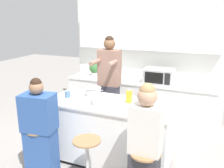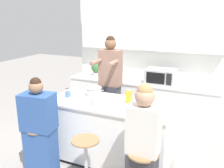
{
  "view_description": "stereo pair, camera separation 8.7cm",
  "coord_description": "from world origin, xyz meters",
  "px_view_note": "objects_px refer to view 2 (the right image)",
  "views": [
    {
      "loc": [
        1.32,
        -3.07,
        2.14
      ],
      "look_at": [
        0.0,
        0.08,
        1.18
      ],
      "focal_mm": 40.0,
      "sensor_mm": 36.0,
      "label": 1
    },
    {
      "loc": [
        1.4,
        -3.04,
        2.14
      ],
      "look_at": [
        0.0,
        0.08,
        1.18
      ],
      "focal_mm": 40.0,
      "sensor_mm": 36.0,
      "label": 2
    }
  ],
  "objects_px": {
    "person_wrapped_blanket": "(40,131)",
    "potted_plant": "(96,69)",
    "bar_stool_leftmost": "(41,150)",
    "person_seated_near": "(143,152)",
    "person_cooking": "(110,89)",
    "juice_carton": "(129,97)",
    "kitchen_island": "(110,132)",
    "coffee_cup_near": "(68,94)",
    "bar_stool_center": "(86,164)",
    "coffee_cup_far": "(152,108)",
    "cooking_pot": "(94,91)",
    "microwave": "(161,76)",
    "fruit_bowl": "(144,102)"
  },
  "relations": [
    {
      "from": "person_wrapped_blanket",
      "to": "potted_plant",
      "type": "bearing_deg",
      "value": 89.86
    },
    {
      "from": "bar_stool_leftmost",
      "to": "fruit_bowl",
      "type": "relative_size",
      "value": 2.97
    },
    {
      "from": "person_wrapped_blanket",
      "to": "potted_plant",
      "type": "height_order",
      "value": "person_wrapped_blanket"
    },
    {
      "from": "cooking_pot",
      "to": "coffee_cup_far",
      "type": "xyz_separation_m",
      "value": [
        0.99,
        -0.26,
        -0.02
      ]
    },
    {
      "from": "bar_stool_leftmost",
      "to": "potted_plant",
      "type": "xyz_separation_m",
      "value": [
        -0.29,
        2.21,
        0.68
      ]
    },
    {
      "from": "bar_stool_center",
      "to": "person_wrapped_blanket",
      "type": "bearing_deg",
      "value": 179.55
    },
    {
      "from": "kitchen_island",
      "to": "fruit_bowl",
      "type": "relative_size",
      "value": 7.8
    },
    {
      "from": "kitchen_island",
      "to": "bar_stool_leftmost",
      "type": "relative_size",
      "value": 2.63
    },
    {
      "from": "bar_stool_leftmost",
      "to": "potted_plant",
      "type": "height_order",
      "value": "potted_plant"
    },
    {
      "from": "cooking_pot",
      "to": "coffee_cup_near",
      "type": "xyz_separation_m",
      "value": [
        -0.33,
        -0.22,
        -0.02
      ]
    },
    {
      "from": "person_seated_near",
      "to": "coffee_cup_near",
      "type": "relative_size",
      "value": 12.99
    },
    {
      "from": "coffee_cup_near",
      "to": "microwave",
      "type": "bearing_deg",
      "value": 55.51
    },
    {
      "from": "bar_stool_center",
      "to": "microwave",
      "type": "relative_size",
      "value": 1.26
    },
    {
      "from": "coffee_cup_far",
      "to": "cooking_pot",
      "type": "bearing_deg",
      "value": 165.27
    },
    {
      "from": "cooking_pot",
      "to": "juice_carton",
      "type": "xyz_separation_m",
      "value": [
        0.6,
        -0.08,
        0.02
      ]
    },
    {
      "from": "bar_stool_leftmost",
      "to": "juice_carton",
      "type": "height_order",
      "value": "juice_carton"
    },
    {
      "from": "fruit_bowl",
      "to": "microwave",
      "type": "xyz_separation_m",
      "value": [
        -0.1,
        1.34,
        0.06
      ]
    },
    {
      "from": "kitchen_island",
      "to": "coffee_cup_near",
      "type": "distance_m",
      "value": 0.84
    },
    {
      "from": "coffee_cup_near",
      "to": "person_wrapped_blanket",
      "type": "bearing_deg",
      "value": -91.71
    },
    {
      "from": "bar_stool_center",
      "to": "person_cooking",
      "type": "bearing_deg",
      "value": 102.15
    },
    {
      "from": "kitchen_island",
      "to": "juice_carton",
      "type": "distance_m",
      "value": 0.61
    },
    {
      "from": "bar_stool_leftmost",
      "to": "person_seated_near",
      "type": "relative_size",
      "value": 0.47
    },
    {
      "from": "bar_stool_center",
      "to": "person_wrapped_blanket",
      "type": "height_order",
      "value": "person_wrapped_blanket"
    },
    {
      "from": "person_cooking",
      "to": "coffee_cup_near",
      "type": "relative_size",
      "value": 15.94
    },
    {
      "from": "bar_stool_center",
      "to": "kitchen_island",
      "type": "bearing_deg",
      "value": 90.0
    },
    {
      "from": "bar_stool_leftmost",
      "to": "person_wrapped_blanket",
      "type": "xyz_separation_m",
      "value": [
        0.03,
        -0.02,
        0.3
      ]
    },
    {
      "from": "person_cooking",
      "to": "juice_carton",
      "type": "relative_size",
      "value": 9.29
    },
    {
      "from": "fruit_bowl",
      "to": "person_seated_near",
      "type": "bearing_deg",
      "value": -73.49
    },
    {
      "from": "bar_stool_leftmost",
      "to": "person_wrapped_blanket",
      "type": "distance_m",
      "value": 0.3
    },
    {
      "from": "kitchen_island",
      "to": "cooking_pot",
      "type": "xyz_separation_m",
      "value": [
        -0.35,
        0.17,
        0.53
      ]
    },
    {
      "from": "coffee_cup_far",
      "to": "microwave",
      "type": "height_order",
      "value": "microwave"
    },
    {
      "from": "person_seated_near",
      "to": "fruit_bowl",
      "type": "distance_m",
      "value": 0.91
    },
    {
      "from": "coffee_cup_far",
      "to": "juice_carton",
      "type": "bearing_deg",
      "value": 155.42
    },
    {
      "from": "person_wrapped_blanket",
      "to": "coffee_cup_near",
      "type": "distance_m",
      "value": 0.73
    },
    {
      "from": "microwave",
      "to": "coffee_cup_near",
      "type": "bearing_deg",
      "value": -124.49
    },
    {
      "from": "person_cooking",
      "to": "cooking_pot",
      "type": "distance_m",
      "value": 0.51
    },
    {
      "from": "person_seated_near",
      "to": "coffee_cup_far",
      "type": "height_order",
      "value": "person_seated_near"
    },
    {
      "from": "coffee_cup_near",
      "to": "fruit_bowl",
      "type": "bearing_deg",
      "value": 9.05
    },
    {
      "from": "fruit_bowl",
      "to": "microwave",
      "type": "distance_m",
      "value": 1.35
    },
    {
      "from": "microwave",
      "to": "juice_carton",
      "type": "bearing_deg",
      "value": -94.76
    },
    {
      "from": "person_cooking",
      "to": "potted_plant",
      "type": "xyz_separation_m",
      "value": [
        -0.71,
        0.85,
        0.13
      ]
    },
    {
      "from": "fruit_bowl",
      "to": "coffee_cup_near",
      "type": "xyz_separation_m",
      "value": [
        -1.14,
        -0.18,
        0.01
      ]
    },
    {
      "from": "microwave",
      "to": "cooking_pot",
      "type": "bearing_deg",
      "value": -118.82
    },
    {
      "from": "person_wrapped_blanket",
      "to": "potted_plant",
      "type": "distance_m",
      "value": 2.28
    },
    {
      "from": "kitchen_island",
      "to": "potted_plant",
      "type": "distance_m",
      "value": 1.91
    },
    {
      "from": "bar_stool_leftmost",
      "to": "person_wrapped_blanket",
      "type": "relative_size",
      "value": 0.5
    },
    {
      "from": "person_wrapped_blanket",
      "to": "cooking_pot",
      "type": "height_order",
      "value": "person_wrapped_blanket"
    },
    {
      "from": "microwave",
      "to": "person_wrapped_blanket",
      "type": "bearing_deg",
      "value": -116.06
    },
    {
      "from": "person_wrapped_blanket",
      "to": "microwave",
      "type": "relative_size",
      "value": 2.55
    },
    {
      "from": "person_cooking",
      "to": "coffee_cup_far",
      "type": "bearing_deg",
      "value": -42.46
    }
  ]
}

